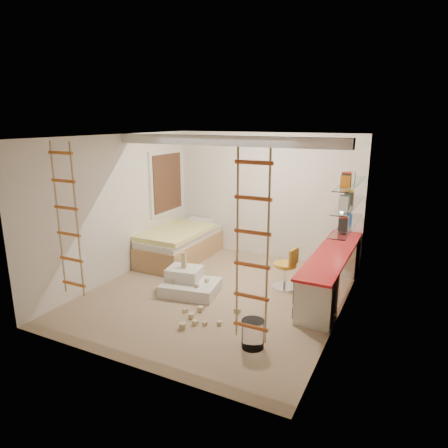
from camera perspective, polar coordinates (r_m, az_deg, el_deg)
The scene contains 15 objects.
floor at distance 6.82m, azimuth -1.14°, elevation -9.97°, with size 4.50×4.50×0.00m, color tan.
ceiling_beam at distance 6.47m, azimuth 0.00°, elevation 11.81°, with size 4.00×0.18×0.16m, color white.
window_frame at distance 8.60m, azimuth -8.28°, elevation 5.89°, with size 0.06×1.15×1.35m, color white.
window_blind at distance 8.58m, azimuth -8.06°, elevation 5.87°, with size 0.02×1.00×1.20m, color #4C2D1E.
rope_ladder_left at distance 5.80m, azimuth -21.45°, elevation 0.38°, with size 0.41×0.04×2.13m, color #C06720, non-canonical shape.
rope_ladder_right at distance 4.26m, azimuth 4.04°, elevation -3.59°, with size 0.41×0.04×2.13m, color #BF4C20, non-canonical shape.
waste_bin at distance 5.31m, azimuth 4.14°, elevation -15.39°, with size 0.30×0.30×0.37m, color white.
desk at distance 6.91m, azimuth 15.10°, elevation -6.55°, with size 0.56×2.80×0.75m.
shelves at distance 6.83m, azimuth 17.43°, elevation 2.65°, with size 0.25×1.80×0.71m.
bed at distance 8.39m, azimuth -6.27°, elevation -2.84°, with size 1.02×2.00×0.69m.
task_lamp at distance 7.61m, azimuth 16.59°, elevation 1.09°, with size 0.14×0.36×0.57m.
swivel_chair at distance 7.00m, azimuth 8.82°, elevation -7.03°, with size 0.51×0.51×0.75m.
play_platform at distance 6.85m, azimuth -5.03°, elevation -8.47°, with size 1.01×0.85×0.40m.
toy_blocks at distance 6.32m, azimuth -4.13°, elevation -10.15°, with size 1.31×1.26×0.67m.
books at distance 6.81m, azimuth 17.52°, elevation 3.82°, with size 0.14×0.58×0.92m.
Camera 1 is at (2.87, -5.49, 2.85)m, focal length 32.00 mm.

